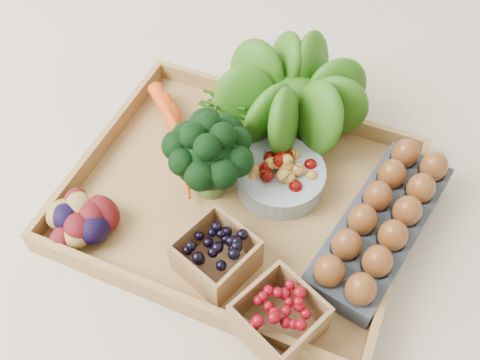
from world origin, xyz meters
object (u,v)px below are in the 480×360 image
at_px(tray, 240,198).
at_px(egg_carton, 381,227).
at_px(broccoli, 210,169).
at_px(cherry_bowl, 280,177).

xyz_separation_m(tray, egg_carton, (0.24, 0.02, 0.03)).
bearing_deg(egg_carton, broccoli, -163.28).
distance_m(tray, egg_carton, 0.24).
relative_size(broccoli, cherry_bowl, 0.97).
relative_size(cherry_bowl, egg_carton, 0.47).
distance_m(broccoli, egg_carton, 0.29).
height_order(broccoli, cherry_bowl, broccoli).
height_order(tray, broccoli, broccoli).
distance_m(tray, broccoli, 0.08).
height_order(cherry_bowl, egg_carton, cherry_bowl).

